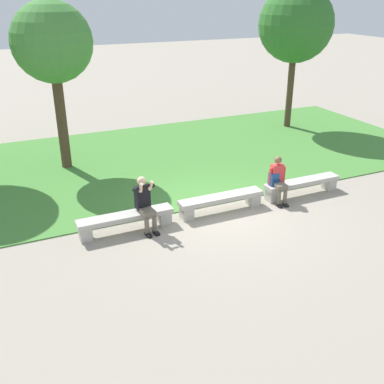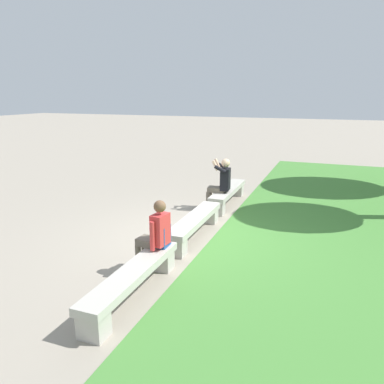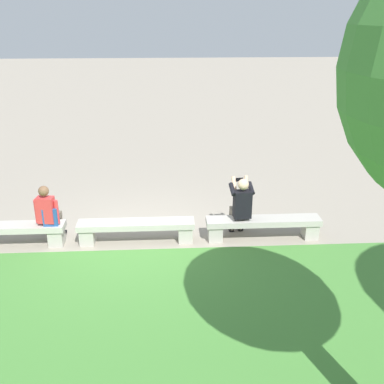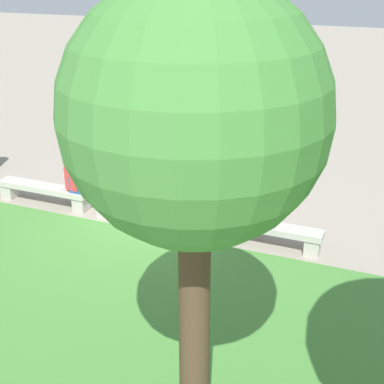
{
  "view_description": "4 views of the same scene",
  "coord_description": "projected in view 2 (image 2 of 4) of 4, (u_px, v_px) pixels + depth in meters",
  "views": [
    {
      "loc": [
        -5.01,
        -9.3,
        5.31
      ],
      "look_at": [
        -0.96,
        -0.29,
        0.85
      ],
      "focal_mm": 42.0,
      "sensor_mm": 36.0,
      "label": 1
    },
    {
      "loc": [
        6.86,
        2.55,
        2.9
      ],
      "look_at": [
        -0.4,
        -0.22,
        0.85
      ],
      "focal_mm": 35.0,
      "sensor_mm": 36.0,
      "label": 2
    },
    {
      "loc": [
        -0.64,
        8.1,
        4.3
      ],
      "look_at": [
        -1.12,
        -0.01,
        1.05
      ],
      "focal_mm": 42.0,
      "sensor_mm": 36.0,
      "label": 3
    },
    {
      "loc": [
        -4.76,
        9.09,
        5.12
      ],
      "look_at": [
        -1.0,
        -0.17,
        0.8
      ],
      "focal_mm": 50.0,
      "sensor_mm": 36.0,
      "label": 4
    }
  ],
  "objects": [
    {
      "name": "bench_near",
      "position": [
        195.0,
        223.0,
        7.74
      ],
      "size": [
        2.32,
        0.4,
        0.45
      ],
      "color": "#B7B2A8",
      "rests_on": "ground"
    },
    {
      "name": "bench_mid",
      "position": [
        133.0,
        278.0,
        5.42
      ],
      "size": [
        2.32,
        0.4,
        0.45
      ],
      "color": "#B7B2A8",
      "rests_on": "ground"
    },
    {
      "name": "person_photographer",
      "position": [
        221.0,
        181.0,
        9.55
      ],
      "size": [
        0.5,
        0.75,
        1.32
      ],
      "color": "black",
      "rests_on": "ground"
    },
    {
      "name": "bench_main",
      "position": [
        228.0,
        193.0,
        10.05
      ],
      "size": [
        2.32,
        0.4,
        0.45
      ],
      "color": "#B7B2A8",
      "rests_on": "ground"
    },
    {
      "name": "person_distant",
      "position": [
        155.0,
        234.0,
        6.13
      ],
      "size": [
        0.48,
        0.7,
        1.26
      ],
      "color": "black",
      "rests_on": "ground"
    },
    {
      "name": "backpack",
      "position": [
        162.0,
        236.0,
        6.17
      ],
      "size": [
        0.28,
        0.24,
        0.43
      ],
      "color": "#234C8C",
      "rests_on": "bench_mid"
    },
    {
      "name": "ground_plane",
      "position": [
        195.0,
        237.0,
        7.82
      ],
      "size": [
        80.0,
        80.0,
        0.0
      ],
      "primitive_type": "plane",
      "color": "gray"
    }
  ]
}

